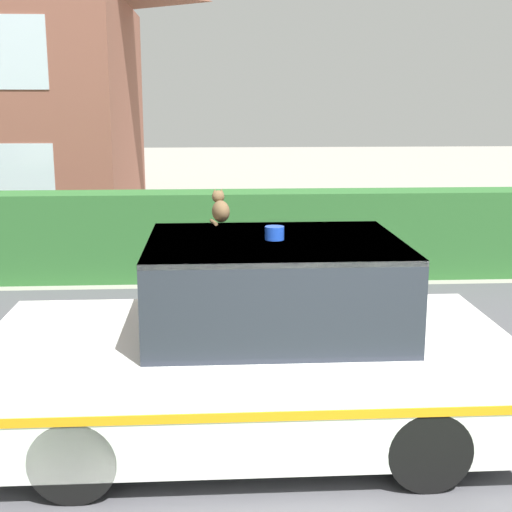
% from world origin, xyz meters
% --- Properties ---
extents(road_strip, '(28.00, 6.60, 0.01)m').
position_xyz_m(road_strip, '(0.00, 4.14, 0.01)').
color(road_strip, '#4C4C51').
rests_on(road_strip, ground).
extents(garden_hedge, '(15.70, 0.74, 1.39)m').
position_xyz_m(garden_hedge, '(-0.73, 8.10, 0.70)').
color(garden_hedge, '#2D662D').
rests_on(garden_hedge, ground).
extents(police_car, '(4.11, 1.85, 1.83)m').
position_xyz_m(police_car, '(-0.67, 2.42, 0.81)').
color(police_car, black).
rests_on(police_car, road_strip).
extents(cat, '(0.18, 0.31, 0.26)m').
position_xyz_m(cat, '(-0.94, 2.66, 1.95)').
color(cat, brown).
rests_on(cat, police_car).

